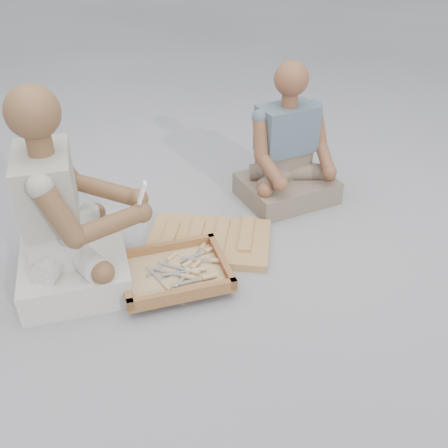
{
  "coord_description": "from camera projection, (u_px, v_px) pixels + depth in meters",
  "views": [
    {
      "loc": [
        -0.24,
        -1.72,
        1.59
      ],
      "look_at": [
        0.03,
        0.22,
        0.3
      ],
      "focal_mm": 40.0,
      "sensor_mm": 36.0,
      "label": 1
    }
  ],
  "objects": [
    {
      "name": "tool_tray",
      "position": [
        174.0,
        272.0,
        2.41
      ],
      "size": [
        0.57,
        0.48,
        0.07
      ],
      "rotation": [
        0.0,
        0.0,
        0.17
      ],
      "color": "brown",
      "rests_on": "carved_panel"
    },
    {
      "name": "chisel_4",
      "position": [
        169.0,
        259.0,
        2.49
      ],
      "size": [
        0.16,
        0.17,
        0.02
      ],
      "rotation": [
        0.0,
        0.0,
        0.83
      ],
      "color": "silver",
      "rests_on": "tool_tray"
    },
    {
      "name": "chisel_3",
      "position": [
        195.0,
        270.0,
        2.4
      ],
      "size": [
        0.22,
        0.04,
        0.02
      ],
      "rotation": [
        0.0,
        0.0,
        0.08
      ],
      "color": "silver",
      "rests_on": "tool_tray"
    },
    {
      "name": "chisel_1",
      "position": [
        208.0,
        251.0,
        2.54
      ],
      "size": [
        0.2,
        0.12,
        0.02
      ],
      "rotation": [
        0.0,
        0.0,
        0.47
      ],
      "color": "silver",
      "rests_on": "tool_tray"
    },
    {
      "name": "wood_chip_7",
      "position": [
        221.0,
        258.0,
        2.61
      ],
      "size": [
        0.02,
        0.02,
        0.0
      ],
      "primitive_type": "cube",
      "rotation": [
        0.0,
        0.0,
        2.07
      ],
      "color": "#D8AC7F",
      "rests_on": "ground"
    },
    {
      "name": "wood_chip_6",
      "position": [
        236.0,
        256.0,
        2.63
      ],
      "size": [
        0.02,
        0.02,
        0.0
      ],
      "primitive_type": "cube",
      "rotation": [
        0.0,
        0.0,
        0.76
      ],
      "color": "#D8AC7F",
      "rests_on": "ground"
    },
    {
      "name": "ground",
      "position": [
        224.0,
        303.0,
        2.32
      ],
      "size": [
        60.0,
        60.0,
        0.0
      ],
      "primitive_type": "plane",
      "color": "#98979D",
      "rests_on": "ground"
    },
    {
      "name": "chisel_2",
      "position": [
        213.0,
        260.0,
        2.46
      ],
      "size": [
        0.22,
        0.08,
        0.02
      ],
      "rotation": [
        0.0,
        0.0,
        -0.27
      ],
      "color": "silver",
      "rests_on": "tool_tray"
    },
    {
      "name": "wood_chip_3",
      "position": [
        113.0,
        308.0,
        2.3
      ],
      "size": [
        0.02,
        0.02,
        0.0
      ],
      "primitive_type": "cube",
      "rotation": [
        0.0,
        0.0,
        0.71
      ],
      "color": "#D8AC7F",
      "rests_on": "ground"
    },
    {
      "name": "wood_chip_4",
      "position": [
        109.0,
        252.0,
        2.66
      ],
      "size": [
        0.02,
        0.02,
        0.0
      ],
      "primitive_type": "cube",
      "rotation": [
        0.0,
        0.0,
        1.51
      ],
      "color": "#D8AC7F",
      "rests_on": "ground"
    },
    {
      "name": "craftsman",
      "position": [
        65.0,
        220.0,
        2.31
      ],
      "size": [
        0.69,
        0.68,
        0.97
      ],
      "rotation": [
        0.0,
        0.0,
        -1.43
      ],
      "color": "silver",
      "rests_on": "ground"
    },
    {
      "name": "wood_chip_0",
      "position": [
        154.0,
        252.0,
        2.66
      ],
      "size": [
        0.02,
        0.02,
        0.0
      ],
      "primitive_type": "cube",
      "rotation": [
        0.0,
        0.0,
        0.71
      ],
      "color": "#D8AC7F",
      "rests_on": "ground"
    },
    {
      "name": "companion",
      "position": [
        288.0,
        157.0,
        2.99
      ],
      "size": [
        0.65,
        0.58,
        0.84
      ],
      "rotation": [
        0.0,
        0.0,
        3.46
      ],
      "color": "#796557",
      "rests_on": "ground"
    },
    {
      "name": "chisel_6",
      "position": [
        184.0,
        276.0,
        2.36
      ],
      "size": [
        0.2,
        0.12,
        0.02
      ],
      "rotation": [
        0.0,
        0.0,
        -0.5
      ],
      "color": "silver",
      "rests_on": "tool_tray"
    },
    {
      "name": "wood_chip_1",
      "position": [
        231.0,
        244.0,
        2.72
      ],
      "size": [
        0.02,
        0.02,
        0.0
      ],
      "primitive_type": "cube",
      "rotation": [
        0.0,
        0.0,
        2.18
      ],
      "color": "#D8AC7F",
      "rests_on": "ground"
    },
    {
      "name": "chisel_8",
      "position": [
        164.0,
        284.0,
        2.33
      ],
      "size": [
        0.12,
        0.2,
        0.02
      ],
      "rotation": [
        0.0,
        0.0,
        -1.06
      ],
      "color": "silver",
      "rests_on": "tool_tray"
    },
    {
      "name": "carved_panel",
      "position": [
        209.0,
        241.0,
        2.71
      ],
      "size": [
        0.74,
        0.59,
        0.04
      ],
      "primitive_type": "cube",
      "rotation": [
        0.0,
        0.0,
        -0.26
      ],
      "color": "#AC8B42",
      "rests_on": "ground"
    },
    {
      "name": "wood_chip_9",
      "position": [
        140.0,
        270.0,
        2.52
      ],
      "size": [
        0.02,
        0.02,
        0.0
      ],
      "primitive_type": "cube",
      "rotation": [
        0.0,
        0.0,
        1.18
      ],
      "color": "#D8AC7F",
      "rests_on": "ground"
    },
    {
      "name": "chisel_0",
      "position": [
        194.0,
        267.0,
        2.42
      ],
      "size": [
        0.15,
        0.19,
        0.02
      ],
      "rotation": [
        0.0,
        0.0,
        0.93
      ],
      "color": "silver",
      "rests_on": "tool_tray"
    },
    {
      "name": "wood_chip_5",
      "position": [
        183.0,
        303.0,
        2.32
      ],
      "size": [
        0.02,
        0.02,
        0.0
      ],
      "primitive_type": "cube",
      "rotation": [
        0.0,
        0.0,
        2.7
      ],
      "color": "#D8AC7F",
      "rests_on": "ground"
    },
    {
      "name": "chisel_5",
      "position": [
        201.0,
        248.0,
        2.57
      ],
      "size": [
        0.13,
        0.2,
        0.02
      ],
      "rotation": [
        0.0,
        0.0,
        1.04
      ],
      "color": "silver",
      "rests_on": "tool_tray"
    },
    {
      "name": "mobile_phone",
      "position": [
        142.0,
        193.0,
        2.27
      ],
      "size": [
        0.05,
        0.05,
        0.11
      ],
      "rotation": [
        -0.35,
        0.0,
        -1.51
      ],
      "color": "white",
      "rests_on": "craftsman"
    },
    {
      "name": "wood_chip_10",
      "position": [
        218.0,
        281.0,
        2.46
      ],
      "size": [
        0.02,
        0.02,
        0.0
      ],
      "primitive_type": "cube",
      "rotation": [
        0.0,
        0.0,
        0.16
      ],
      "color": "#D8AC7F",
      "rests_on": "ground"
    },
    {
      "name": "chisel_10",
      "position": [
        184.0,
        266.0,
        2.45
      ],
      "size": [
        0.18,
        0.16,
        0.02
      ],
      "rotation": [
        0.0,
        0.0,
        0.73
      ],
      "color": "silver",
      "rests_on": "tool_tray"
    },
    {
      "name": "wood_chip_8",
      "position": [
        133.0,
        273.0,
        2.5
      ],
      "size": [
        0.02,
        0.02,
        0.0
      ],
      "primitive_type": "cube",
      "rotation": [
        0.0,
        0.0,
        2.1
      ],
      "color": "#D8AC7F",
      "rests_on": "ground"
    },
    {
      "name": "wood_chip_2",
      "position": [
        153.0,
        308.0,
        2.3
      ],
      "size": [
        0.02,
        0.02,
        0.0
      ],
      "primitive_type": "cube",
      "rotation": [
        0.0,
        0.0,
        2.13
      ],
      "color": "#D8AC7F",
      "rests_on": "ground"
    },
    {
      "name": "chisel_7",
      "position": [
        189.0,
        270.0,
        2.41
      ],
      "size": [
        0.2,
        0.13,
        0.02
      ],
      "rotation": [
        0.0,
        0.0,
        -0.53
      ],
      "color": "silver",
      "rests_on": "tool_tray"
    },
    {
      "name": "chisel_9",
      "position": [
        205.0,
        278.0,
        2.35
      ],
      "size": [
        0.22,
        0.06,
        0.02
      ],
      "rotation": [
        0.0,
        0.0,
        0.22
      ],
      "color": "silver",
      "rests_on": "tool_tray"
    }
  ]
}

